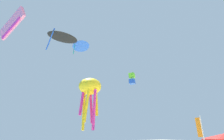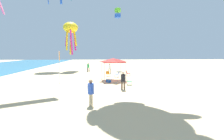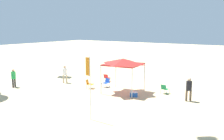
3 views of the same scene
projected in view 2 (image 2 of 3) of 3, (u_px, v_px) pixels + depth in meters
ground at (133, 79)px, 22.20m from camera, size 120.00×120.00×0.10m
canopy_tent at (113, 60)px, 20.61m from camera, size 3.20×3.14×2.95m
folding_chair_near_cooler at (117, 74)px, 23.20m from camera, size 0.55×0.63×0.82m
folding_chair_right_of_tent at (128, 73)px, 24.54m from camera, size 0.58×0.66×0.82m
folding_chair_left_of_tent at (108, 73)px, 24.09m from camera, size 0.75×0.68×0.82m
folding_chair_facing_ocean at (129, 81)px, 17.82m from camera, size 0.62×0.70×0.82m
cooler_box at (109, 81)px, 19.42m from camera, size 0.74×0.68×0.40m
banner_flag at (59, 64)px, 18.56m from camera, size 0.36×0.06×3.92m
person_by_tent at (110, 68)px, 27.54m from camera, size 0.42×0.42×1.75m
person_kite_handler at (123, 79)px, 15.39m from camera, size 0.44×0.44×1.83m
person_near_umbrella at (91, 90)px, 10.75m from camera, size 0.49×0.44×1.86m
person_far_stroller at (88, 67)px, 29.91m from camera, size 0.41×0.44×1.73m
kite_parafoil_pink at (1, 7)px, 24.42m from camera, size 3.03×1.58×1.96m
kite_box_lime at (118, 13)px, 33.68m from camera, size 1.33×1.32×2.04m
kite_octopus_yellow at (71, 29)px, 30.70m from camera, size 2.88×2.88×6.40m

